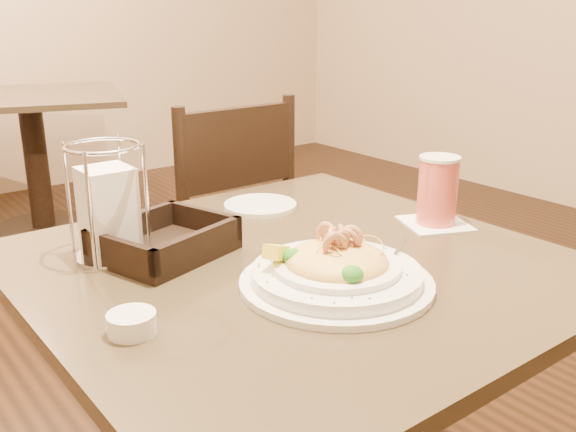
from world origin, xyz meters
TOP-DOWN VIEW (x-y plane):
  - main_table at (0.00, 0.00)m, footprint 0.90×0.90m
  - background_table at (0.31, 2.61)m, footprint 1.13×1.13m
  - dining_chair_near at (0.30, 0.76)m, footprint 0.42×0.42m
  - pasta_bowl at (-0.01, -0.13)m, footprint 0.35×0.32m
  - drink_glass at (0.36, -0.02)m, footprint 0.17×0.17m
  - bread_basket at (-0.17, 0.17)m, footprint 0.27×0.24m
  - napkin_caddy at (-0.25, 0.22)m, footprint 0.13×0.13m
  - side_plate at (0.14, 0.30)m, footprint 0.21×0.21m
  - butter_ramekin at (-0.34, -0.07)m, footprint 0.08×0.08m

SIDE VIEW (x-z plane):
  - dining_chair_near at x=0.30m, z-range 0.03..0.96m
  - main_table at x=0.00m, z-range 0.14..0.88m
  - background_table at x=0.31m, z-range 0.14..0.88m
  - side_plate at x=0.14m, z-range 0.74..0.75m
  - butter_ramekin at x=-0.34m, z-range 0.74..0.77m
  - bread_basket at x=-0.17m, z-range 0.73..0.79m
  - pasta_bowl at x=-0.01m, z-range 0.72..0.82m
  - drink_glass at x=0.36m, z-range 0.74..0.88m
  - napkin_caddy at x=-0.25m, z-range 0.72..0.94m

